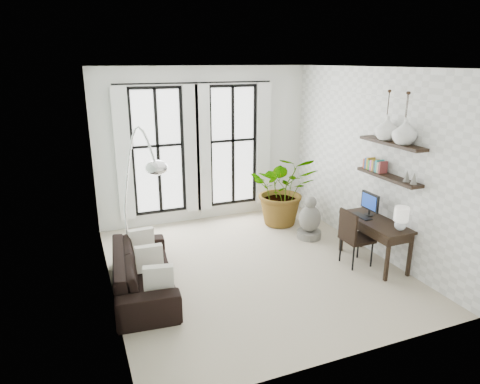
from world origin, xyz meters
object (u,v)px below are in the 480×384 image
desk (377,225)px  desk_chair (353,235)px  buddha (310,221)px  plant (283,189)px  sofa (143,271)px  arc_lamp (138,164)px

desk → desk_chair: desk is taller
desk_chair → buddha: (-0.06, 1.26, -0.19)m
desk → buddha: desk is taller
plant → buddha: size_ratio=1.79×
sofa → buddha: 3.40m
sofa → arc_lamp: bearing=-7.5°
buddha → plant: bearing=98.6°
plant → arc_lamp: size_ratio=0.63×
plant → buddha: (0.13, -0.86, -0.40)m
desk → arc_lamp: (-3.64, 1.03, 1.12)m
desk_chair → arc_lamp: bearing=164.6°
desk_chair → arc_lamp: size_ratio=0.40×
sofa → plant: 3.61m
desk → arc_lamp: size_ratio=0.54×
sofa → desk_chair: (3.37, -0.46, 0.24)m
arc_lamp → buddha: 3.55m
sofa → arc_lamp: (0.10, 0.44, 1.52)m
plant → desk: size_ratio=1.16×
arc_lamp → desk: bearing=-15.8°
desk → plant: bearing=104.2°
sofa → buddha: bearing=-70.8°
desk → sofa: bearing=171.0°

